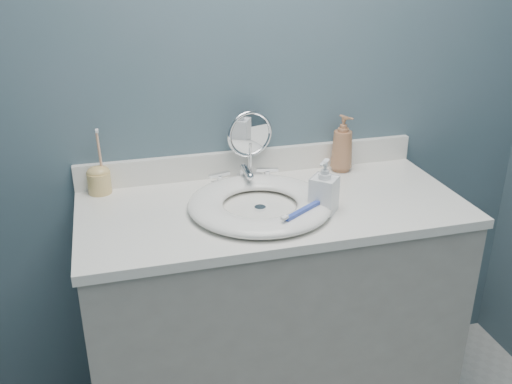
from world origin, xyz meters
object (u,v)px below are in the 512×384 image
object	(u,v)px
makeup_mirror	(250,142)
toothbrush_holder	(99,179)
soap_bottle_amber	(342,143)
soap_bottle_clear	(324,186)

from	to	relation	value
makeup_mirror	toothbrush_holder	bearing A→B (deg)	170.59
soap_bottle_amber	soap_bottle_clear	world-z (taller)	soap_bottle_amber
makeup_mirror	soap_bottle_amber	bearing A→B (deg)	-11.38
soap_bottle_amber	soap_bottle_clear	size ratio (longest dim) A/B	1.22
soap_bottle_amber	toothbrush_holder	world-z (taller)	toothbrush_holder
soap_bottle_amber	soap_bottle_clear	distance (m)	0.36
makeup_mirror	toothbrush_holder	size ratio (longest dim) A/B	1.11
soap_bottle_amber	soap_bottle_clear	xyz separation A→B (m)	(-0.19, -0.30, -0.02)
soap_bottle_amber	toothbrush_holder	distance (m)	0.85
makeup_mirror	soap_bottle_clear	bearing A→B (deg)	-73.61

